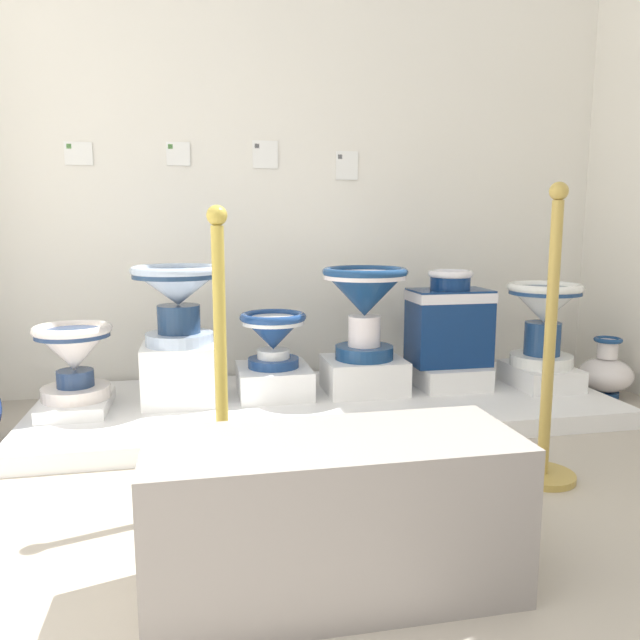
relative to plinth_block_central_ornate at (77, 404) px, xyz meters
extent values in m
cube|color=#B2A899|center=(1.15, -1.56, -0.12)|extent=(5.43, 5.77, 0.02)
cube|color=white|center=(1.15, 0.55, 1.40)|extent=(3.63, 0.06, 3.01)
cube|color=white|center=(1.15, -0.02, -0.07)|extent=(2.72, 1.04, 0.08)
cube|color=white|center=(0.00, 0.00, 0.00)|extent=(0.28, 0.40, 0.06)
cylinder|color=white|center=(0.00, 0.00, 0.06)|extent=(0.30, 0.30, 0.06)
cylinder|color=navy|center=(0.00, 0.00, 0.12)|extent=(0.16, 0.16, 0.07)
cone|color=white|center=(0.00, 0.00, 0.25)|extent=(0.33, 0.33, 0.19)
cylinder|color=navy|center=(0.00, 0.00, 0.32)|extent=(0.32, 0.32, 0.03)
torus|color=white|center=(0.00, 0.00, 0.34)|extent=(0.34, 0.34, 0.04)
cylinder|color=navy|center=(0.00, 0.00, 0.34)|extent=(0.23, 0.23, 0.01)
cube|color=white|center=(0.46, 0.03, 0.11)|extent=(0.35, 0.30, 0.28)
cylinder|color=#AABEDA|center=(0.46, 0.03, 0.28)|extent=(0.31, 0.31, 0.06)
cylinder|color=navy|center=(0.46, 0.03, 0.37)|extent=(0.20, 0.20, 0.13)
cone|color=#AABEDA|center=(0.46, 0.03, 0.52)|extent=(0.41, 0.41, 0.16)
cylinder|color=navy|center=(0.46, 0.03, 0.58)|extent=(0.40, 0.40, 0.03)
torus|color=#AABEDA|center=(0.46, 0.03, 0.60)|extent=(0.42, 0.42, 0.04)
cylinder|color=navy|center=(0.46, 0.03, 0.59)|extent=(0.29, 0.29, 0.01)
cube|color=white|center=(0.90, 0.08, 0.04)|extent=(0.35, 0.38, 0.14)
cylinder|color=navy|center=(0.90, 0.08, 0.13)|extent=(0.25, 0.25, 0.04)
cylinder|color=white|center=(0.90, 0.08, 0.18)|extent=(0.16, 0.16, 0.04)
cone|color=navy|center=(0.90, 0.08, 0.28)|extent=(0.31, 0.31, 0.16)
cylinder|color=white|center=(0.90, 0.08, 0.34)|extent=(0.30, 0.30, 0.03)
torus|color=navy|center=(0.90, 0.08, 0.36)|extent=(0.32, 0.32, 0.04)
cylinder|color=white|center=(0.90, 0.08, 0.35)|extent=(0.22, 0.22, 0.01)
cube|color=white|center=(1.35, 0.04, 0.06)|extent=(0.39, 0.33, 0.17)
cylinder|color=navy|center=(1.35, 0.04, 0.17)|extent=(0.29, 0.29, 0.07)
cylinder|color=white|center=(1.35, 0.04, 0.28)|extent=(0.16, 0.16, 0.15)
cone|color=navy|center=(1.35, 0.04, 0.46)|extent=(0.41, 0.41, 0.22)
cylinder|color=white|center=(1.35, 0.04, 0.55)|extent=(0.41, 0.41, 0.03)
torus|color=navy|center=(1.35, 0.04, 0.57)|extent=(0.42, 0.42, 0.04)
cylinder|color=white|center=(1.35, 0.04, 0.57)|extent=(0.29, 0.29, 0.01)
cube|color=white|center=(1.81, 0.07, 0.03)|extent=(0.34, 0.38, 0.11)
cube|color=navy|center=(1.81, 0.07, 0.28)|extent=(0.40, 0.25, 0.39)
cube|color=white|center=(1.81, 0.07, 0.44)|extent=(0.40, 0.26, 0.05)
cylinder|color=navy|center=(1.81, 0.07, 0.51)|extent=(0.20, 0.20, 0.08)
torus|color=white|center=(1.81, 0.07, 0.55)|extent=(0.23, 0.23, 0.04)
cube|color=white|center=(2.28, -0.04, 0.03)|extent=(0.30, 0.38, 0.11)
cylinder|color=white|center=(2.28, -0.04, 0.11)|extent=(0.31, 0.31, 0.06)
cylinder|color=navy|center=(2.28, -0.04, 0.22)|extent=(0.18, 0.18, 0.17)
cone|color=white|center=(2.28, -0.04, 0.40)|extent=(0.36, 0.36, 0.18)
cylinder|color=navy|center=(2.28, -0.04, 0.47)|extent=(0.36, 0.36, 0.03)
torus|color=white|center=(2.28, -0.04, 0.49)|extent=(0.37, 0.37, 0.04)
cylinder|color=navy|center=(2.28, -0.04, 0.48)|extent=(0.25, 0.25, 0.01)
cube|color=white|center=(-0.02, 0.52, 1.16)|extent=(0.13, 0.01, 0.11)
cube|color=#5B9E4C|center=(-0.06, 0.52, 1.19)|extent=(0.02, 0.01, 0.02)
cube|color=white|center=(0.47, 0.52, 1.16)|extent=(0.12, 0.01, 0.12)
cube|color=#5B9E4C|center=(0.44, 0.52, 1.20)|extent=(0.02, 0.01, 0.02)
cube|color=white|center=(0.93, 0.52, 1.17)|extent=(0.14, 0.01, 0.14)
cube|color=slate|center=(0.88, 0.52, 1.21)|extent=(0.02, 0.01, 0.02)
cube|color=white|center=(1.38, 0.52, 1.12)|extent=(0.12, 0.01, 0.15)
cube|color=slate|center=(1.34, 0.52, 1.17)|extent=(0.02, 0.01, 0.02)
cylinder|color=navy|center=(2.67, -0.04, -0.09)|extent=(0.15, 0.15, 0.03)
ellipsoid|color=white|center=(2.67, -0.04, 0.01)|extent=(0.28, 0.28, 0.18)
cylinder|color=white|center=(2.67, -0.04, 0.15)|extent=(0.10, 0.10, 0.10)
torus|color=navy|center=(2.67, -0.04, 0.20)|extent=(0.14, 0.14, 0.02)
cylinder|color=gold|center=(0.61, -0.92, -0.10)|extent=(0.22, 0.22, 0.02)
cylinder|color=gold|center=(0.61, -0.92, 0.36)|extent=(0.04, 0.04, 0.89)
sphere|color=gold|center=(0.61, -0.92, 0.83)|extent=(0.06, 0.06, 0.06)
cylinder|color=#B39443|center=(1.75, -0.93, -0.10)|extent=(0.23, 0.23, 0.02)
cylinder|color=#B39443|center=(1.75, -0.93, 0.40)|extent=(0.04, 0.04, 0.97)
sphere|color=#B39443|center=(1.75, -0.93, 0.91)|extent=(0.06, 0.06, 0.06)
cube|color=gray|center=(0.86, -1.44, 0.09)|extent=(0.91, 0.36, 0.40)
camera|label=1|loc=(0.55, -2.82, 0.80)|focal=34.14mm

